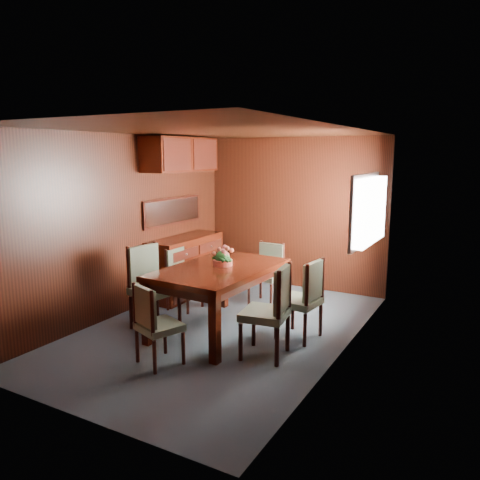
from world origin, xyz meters
The scene contains 11 objects.
ground centered at (0.00, 0.00, 0.00)m, with size 4.50×4.50×0.00m, color #3A454F.
room_shell centered at (-0.10, 0.33, 1.63)m, with size 3.06×4.52×2.41m.
sideboard centered at (-1.25, 1.00, 0.45)m, with size 0.48×1.40×0.90m, color black.
dining_table centered at (0.00, -0.04, 0.69)m, with size 1.14×1.75×0.80m.
chair_left_near centered at (-0.84, -0.33, 0.58)m, with size 0.54×0.56×1.04m.
chair_left_far centered at (-0.93, 0.44, 0.48)m, with size 0.39×0.41×0.86m.
chair_right_near centered at (0.87, -0.41, 0.56)m, with size 0.52×0.54×1.01m.
chair_right_far centered at (1.00, 0.21, 0.53)m, with size 0.48×0.50×0.96m.
chair_head centered at (-0.09, -1.18, 0.48)m, with size 0.52×0.51×0.86m.
chair_foot centered at (0.03, 1.26, 0.49)m, with size 0.44×0.42×0.88m.
flower_centerpiece centered at (-0.01, 0.04, 0.93)m, with size 0.26×0.26×0.26m.
Camera 1 is at (2.86, -4.68, 2.13)m, focal length 35.00 mm.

